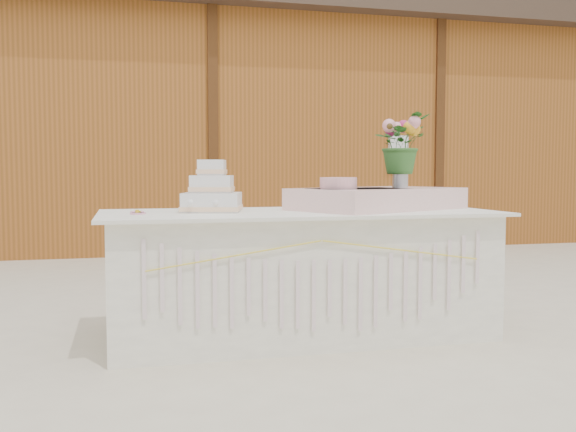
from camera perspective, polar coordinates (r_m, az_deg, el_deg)
The scene contains 9 objects.
ground at distance 4.05m, azimuth 1.06°, elevation -10.52°, with size 80.00×80.00×0.00m, color beige.
barn at distance 9.85m, azimuth -8.29°, elevation 7.81°, with size 12.60×4.60×3.30m.
cake_table at distance 3.96m, azimuth 1.09°, elevation -5.11°, with size 2.40×1.00×0.77m.
wedding_cake at distance 3.90m, azimuth -6.76°, elevation 1.95°, with size 0.42×0.42×0.31m.
pink_cake_stand at distance 3.90m, azimuth 4.49°, elevation 2.10°, with size 0.29×0.29×0.21m.
satin_runner at distance 4.16m, azimuth 7.96°, elevation 1.53°, with size 1.08×0.62×0.14m, color #FFD0CD.
flower_vase at distance 4.25m, azimuth 9.94°, elevation 3.42°, with size 0.10×0.10×0.14m, color silver.
bouquet at distance 4.26m, azimuth 9.98°, elevation 7.01°, with size 0.35×0.31×0.39m, color #326629.
loose_flowers at distance 3.84m, azimuth -14.04°, elevation 0.39°, with size 0.16×0.38×0.02m, color pink, non-canonical shape.
Camera 1 is at (-1.03, -3.78, 1.01)m, focal length 40.00 mm.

